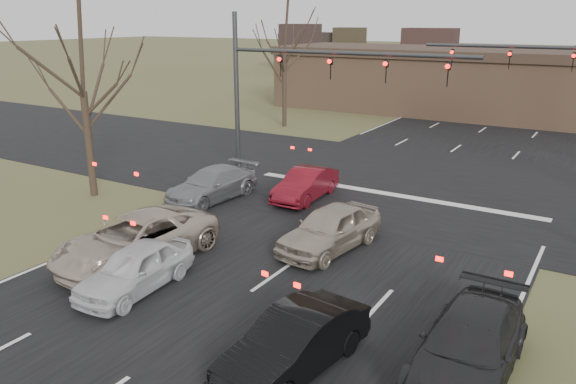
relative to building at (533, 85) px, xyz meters
name	(u,v)px	position (x,y,z in m)	size (l,w,h in m)	color
ground	(211,321)	(-2.00, -38.00, -2.67)	(360.00, 360.00, 0.00)	#50542D
road_main	(542,89)	(-2.00, 22.00, -2.66)	(14.00, 300.00, 0.02)	black
road_cross	(406,184)	(-2.00, -23.00, -2.65)	(200.00, 14.00, 0.02)	black
building	(533,85)	(0.00, 0.00, 0.00)	(42.40, 10.40, 5.30)	#8B654B
mast_arm_near	(292,76)	(-7.23, -25.00, 2.41)	(12.12, 0.24, 8.00)	#383A3D
tree_left_near	(78,46)	(-13.50, -32.00, 3.90)	(5.10, 5.10, 8.50)	black
tree_left_far	(284,23)	(-15.00, -13.00, 4.68)	(5.70, 5.70, 9.50)	black
car_silver_suv	(136,240)	(-6.42, -36.26, -1.88)	(2.62, 5.68, 1.58)	#C1AF9C
car_white_sedan	(135,268)	(-5.00, -37.70, -1.98)	(1.61, 4.01, 1.37)	silver
car_black_hatch	(294,343)	(1.00, -38.71, -1.97)	(1.47, 4.23, 1.39)	black
car_charcoal_sedan	(469,346)	(4.40, -36.82, -1.96)	(1.99, 4.89, 1.42)	black
car_grey_ahead	(212,184)	(-8.50, -29.74, -1.97)	(1.94, 4.78, 1.39)	gray
car_red_ahead	(306,184)	(-5.00, -27.55, -1.99)	(1.43, 4.11, 1.35)	maroon
car_silver_ahead	(330,228)	(-1.50, -32.05, -1.90)	(1.82, 4.52, 1.54)	#B1A38F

